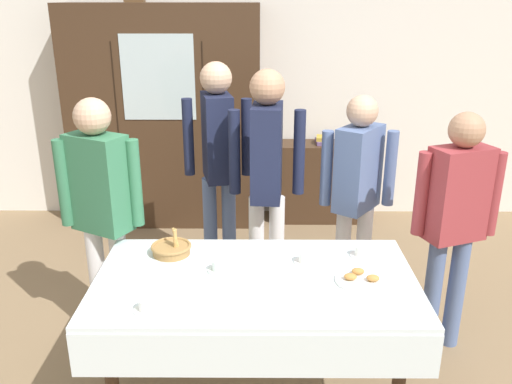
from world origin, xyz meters
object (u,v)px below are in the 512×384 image
Objects in this scene: person_behind_table_right at (267,169)px; person_by_cabinet at (101,201)px; spoon_far_right at (338,253)px; tea_cup_mid_right at (362,252)px; spoon_back_edge at (256,277)px; spoon_center at (184,290)px; pastry_plate at (361,279)px; person_behind_table_left at (357,185)px; dining_table at (256,297)px; tea_cup_front_edge at (306,258)px; wall_cabinet at (165,119)px; bookshelf_low at (321,182)px; tea_cup_mid_left at (219,267)px; tea_cup_back_edge at (147,306)px; person_beside_shelf at (455,212)px; bread_basket at (171,249)px; person_near_right_end at (218,152)px; book_stack at (323,140)px.

person_by_cabinet is (-1.03, -0.42, -0.08)m from person_behind_table_right.
tea_cup_mid_right is at bearing -11.61° from spoon_far_right.
person_behind_table_right is (0.07, 0.93, 0.32)m from spoon_back_edge.
person_behind_table_right is (0.45, 1.07, 0.32)m from spoon_center.
person_behind_table_right reaches higher than person_by_cabinet.
person_behind_table_left reaches higher than pastry_plate.
person_behind_table_left is at bearing 54.23° from dining_table.
person_behind_table_left is at bearing 45.03° from spoon_center.
spoon_center is at bearing -173.87° from pastry_plate.
tea_cup_front_edge is at bearing -165.72° from tea_cup_mid_right.
tea_cup_mid_right is at bearing 25.20° from dining_table.
spoon_back_edge is (0.90, -2.55, -0.31)m from wall_cabinet.
tea_cup_mid_right is (-0.03, -2.35, 0.37)m from bookshelf_low.
person_behind_table_right reaches higher than tea_cup_mid_left.
pastry_plate is 0.33m from spoon_far_right.
person_behind_table_right is (0.27, 0.86, 0.30)m from tea_cup_mid_left.
tea_cup_back_edge is 0.08× the size of person_beside_shelf.
person_near_right_end reaches higher than bread_basket.
person_by_cabinet is (-0.96, 0.55, 0.35)m from dining_table.
person_behind_table_left is at bearing 43.85° from tea_cup_mid_left.
bookshelf_low is at bearing 70.77° from person_behind_table_right.
tea_cup_mid_right is at bearing 12.76° from tea_cup_mid_left.
person_behind_table_right is at bearing -109.23° from book_stack.
dining_table is at bearing -29.62° from person_by_cabinet.
bookshelf_low reaches higher than pastry_plate.
bread_basket is (0.03, 0.61, 0.01)m from tea_cup_back_edge.
dining_table is at bearing -94.17° from person_behind_table_right.
tea_cup_mid_right reaches higher than dining_table.
spoon_back_edge is at bearing -77.39° from person_near_right_end.
person_behind_table_left is at bearing 53.43° from spoon_back_edge.
spoon_far_right is (-0.17, -2.32, 0.35)m from bookshelf_low.
tea_cup_mid_left is at bearing -108.68° from book_stack.
person_beside_shelf is at bearing -75.13° from book_stack.
tea_cup_mid_left is at bearing 152.37° from dining_table.
pastry_plate is (0.28, -0.21, -0.02)m from tea_cup_front_edge.
spoon_center is (-0.66, -0.31, -0.02)m from tea_cup_front_edge.
pastry_plate is 0.95m from spoon_center.
person_beside_shelf is 0.71m from person_behind_table_left.
person_behind_table_left reaches higher than spoon_center.
person_behind_table_right is at bearing 85.83° from dining_table.
tea_cup_front_edge is 0.35m from pastry_plate.
spoon_back_edge and spoon_far_right have the same top height.
tea_cup_mid_right is at bearing 27.21° from tea_cup_back_edge.
bread_basket is at bearing -100.93° from person_near_right_end.
person_beside_shelf is (0.74, 0.18, 0.19)m from spoon_far_right.
spoon_far_right is 0.07× the size of person_near_right_end.
tea_cup_back_edge is at bearing -155.50° from person_beside_shelf.
dining_table is at bearing 15.41° from spoon_center.
tea_cup_mid_right is 1.12m from bread_basket.
wall_cabinet is 1.35m from person_near_right_end.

